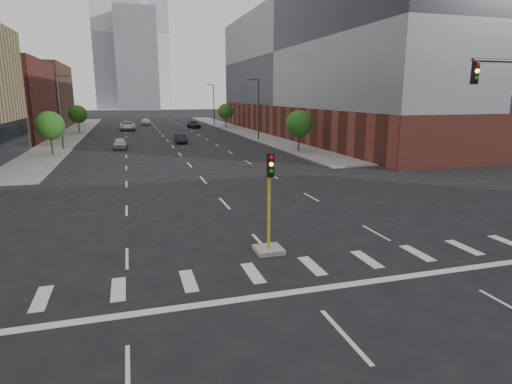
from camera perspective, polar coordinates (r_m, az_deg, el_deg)
name	(u,v)px	position (r m, az deg, el deg)	size (l,w,h in m)	color
ground	(384,378)	(11.81, 16.66, -22.72)	(400.00, 400.00, 0.00)	black
sidewalk_left_far	(73,134)	(82.70, -23.22, 7.17)	(5.00, 92.00, 0.15)	gray
sidewalk_right_far	(238,130)	(84.71, -2.46, 8.29)	(5.00, 92.00, 0.15)	gray
building_left_far_b	(14,96)	(102.26, -29.53, 11.06)	(20.00, 24.00, 13.00)	brown
building_right_main	(340,69)	(76.55, 11.18, 15.77)	(24.00, 70.00, 22.00)	brown
tower_left	(117,35)	(229.65, -18.08, 19.30)	(22.00, 22.00, 70.00)	#B2B7BC
tower_right	(150,36)	(270.40, -13.95, 19.54)	(20.00, 20.00, 80.00)	#B2B7BC
tower_mid	(136,60)	(208.52, -15.65, 16.57)	(18.00, 18.00, 44.00)	slate
median_traffic_signal	(269,231)	(18.69, 1.74, -5.23)	(1.20, 1.20, 4.40)	#999993
streetlight_right_a	(258,107)	(65.73, 0.26, 11.31)	(1.60, 0.22, 9.07)	#2D2D30
streetlight_right_b	(213,103)	(99.74, -5.69, 11.77)	(1.60, 0.22, 9.07)	#2D2D30
streetlight_left	(60,109)	(58.44, -24.63, 9.98)	(1.60, 0.22, 9.07)	#2D2D30
tree_left_near	(50,126)	(53.66, -25.80, 7.97)	(3.20, 3.20, 4.85)	#382619
tree_left_far	(78,114)	(83.38, -22.66, 9.55)	(3.20, 3.20, 4.85)	#382619
tree_right_near	(299,124)	(51.86, 5.76, 9.05)	(3.20, 3.20, 4.85)	#382619
tree_right_far	(226,111)	(90.11, -4.06, 10.66)	(3.20, 3.20, 4.85)	#382619
car_near_left	(120,143)	(57.65, -17.65, 6.21)	(1.67, 4.15, 1.41)	#B5B5BA
car_mid_right	(181,138)	(62.44, -10.03, 7.04)	(1.42, 4.06, 1.34)	black
car_far_left	(127,126)	(87.71, -16.77, 8.44)	(2.85, 6.18, 1.72)	silver
car_deep_right	(194,124)	(91.04, -8.31, 8.91)	(2.06, 5.07, 1.47)	black
car_distant	(146,122)	(101.80, -14.50, 9.08)	(1.90, 4.72, 1.61)	silver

